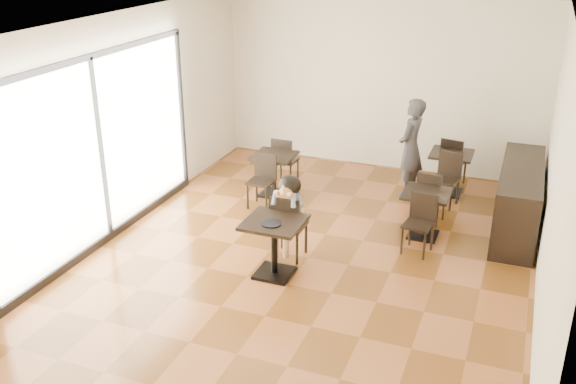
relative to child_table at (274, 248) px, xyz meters
The scene contains 23 objects.
floor 0.77m from the child_table, 66.15° to the left, with size 6.00×8.00×0.01m, color brown.
ceiling 2.88m from the child_table, 66.15° to the left, with size 6.00×8.00×0.01m, color white.
wall_back 4.77m from the child_table, 86.69° to the left, with size 6.00×0.01×3.20m, color white.
wall_front 3.61m from the child_table, 85.51° to the right, with size 6.00×0.01×3.20m, color white.
wall_left 3.05m from the child_table, 167.56° to the left, with size 0.01×8.00×3.20m, color white.
wall_right 3.53m from the child_table, 10.46° to the left, with size 0.01×8.00×3.20m, color white.
storefront_window 2.89m from the child_table, behind, with size 0.04×4.50×2.60m, color white.
child_table is the anchor object (origin of this frame).
child_chair 0.56m from the child_table, 90.00° to the left, with size 0.43×0.43×0.95m, color black, non-canonical shape.
child 0.59m from the child_table, 90.00° to the left, with size 0.43×0.60×1.20m, color slate, non-canonical shape.
plate 0.42m from the child_table, 90.00° to the right, with size 0.27×0.27×0.02m, color black.
pizza_slice 0.74m from the child_table, 90.00° to the left, with size 0.28×0.21×0.06m, color #ECD783, non-canonical shape.
adult_patron 3.58m from the child_table, 71.86° to the left, with size 0.62×0.40×1.69m, color #39383E.
cafe_table_mid 2.48m from the child_table, 48.40° to the left, with size 0.67×0.67×0.71m, color black, non-canonical shape.
cafe_table_left 2.74m from the child_table, 112.37° to the left, with size 0.69×0.69×0.73m, color black, non-canonical shape.
cafe_table_back 4.08m from the child_table, 64.46° to the left, with size 0.70×0.70×0.74m, color black, non-canonical shape.
chair_mid_a 2.92m from the child_table, 55.59° to the left, with size 0.38×0.38×0.85m, color black, non-canonical shape.
chair_mid_b 2.10m from the child_table, 38.41° to the left, with size 0.38×0.38×0.85m, color black, non-canonical shape.
chair_left_a 3.25m from the child_table, 108.68° to the left, with size 0.39×0.39×0.88m, color black, non-canonical shape.
chair_left_b 2.24m from the child_table, 117.74° to the left, with size 0.39×0.39×0.88m, color black, non-canonical shape.
chair_back_a 4.46m from the child_table, 66.82° to the left, with size 0.40×0.40×0.89m, color black, non-canonical shape.
chair_back_b 3.59m from the child_table, 60.67° to the left, with size 0.40×0.40×0.89m, color black, non-canonical shape.
service_counter 3.91m from the child_table, 41.75° to the left, with size 0.60×2.40×1.00m, color black.
Camera 1 is at (2.59, -7.51, 4.34)m, focal length 40.00 mm.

